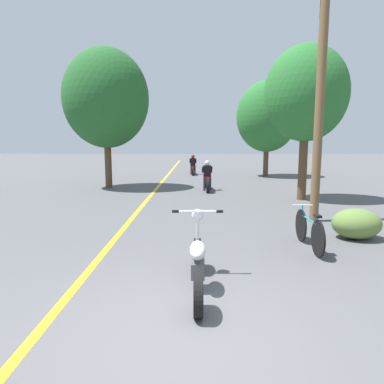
{
  "coord_description": "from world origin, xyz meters",
  "views": [
    {
      "loc": [
        0.13,
        -3.77,
        2.2
      ],
      "look_at": [
        0.05,
        5.1,
        0.9
      ],
      "focal_mm": 32.0,
      "sensor_mm": 36.0,
      "label": 1
    }
  ],
  "objects": [
    {
      "name": "roadside_tree_right_far",
      "position": [
        4.65,
        18.13,
        3.77
      ],
      "size": [
        3.84,
        3.45,
        5.99
      ],
      "color": "#513A23",
      "rests_on": "ground"
    },
    {
      "name": "motorcycle_foreground",
      "position": [
        0.17,
        1.16,
        0.43
      ],
      "size": [
        0.83,
        2.12,
        1.11
      ],
      "color": "black",
      "rests_on": "ground"
    },
    {
      "name": "bicycle_parked",
      "position": [
        2.5,
        3.16,
        0.38
      ],
      "size": [
        0.44,
        1.79,
        0.84
      ],
      "color": "black",
      "rests_on": "ground"
    },
    {
      "name": "ground_plane",
      "position": [
        0.0,
        0.0,
        0.0
      ],
      "size": [
        120.0,
        120.0,
        0.0
      ],
      "primitive_type": "plane",
      "color": "#515154"
    },
    {
      "name": "roadside_tree_left",
      "position": [
        -4.02,
        12.55,
        4.19
      ],
      "size": [
        3.99,
        3.59,
        6.5
      ],
      "color": "#513A23",
      "rests_on": "ground"
    },
    {
      "name": "motorcycle_rider_far",
      "position": [
        -0.01,
        19.4,
        0.52
      ],
      "size": [
        0.5,
        2.04,
        1.36
      ],
      "color": "black",
      "rests_on": "ground"
    },
    {
      "name": "lane_stripe_center",
      "position": [
        -1.7,
        13.1,
        0.0
      ],
      "size": [
        0.14,
        48.0,
        0.01
      ],
      "primitive_type": "cube",
      "color": "yellow",
      "rests_on": "ground"
    },
    {
      "name": "utility_pole",
      "position": [
        3.46,
        5.64,
        3.58
      ],
      "size": [
        1.1,
        0.24,
        6.97
      ],
      "color": "brown",
      "rests_on": "ground"
    },
    {
      "name": "motorcycle_rider_lead",
      "position": [
        0.68,
        11.72,
        0.52
      ],
      "size": [
        0.5,
        2.14,
        1.38
      ],
      "color": "black",
      "rests_on": "ground"
    },
    {
      "name": "roadside_bush",
      "position": [
        3.82,
        3.89,
        0.35
      ],
      "size": [
        1.1,
        0.88,
        0.7
      ],
      "color": "#5B7A38",
      "rests_on": "ground"
    },
    {
      "name": "roadside_tree_right_near",
      "position": [
        4.22,
        9.25,
        3.95
      ],
      "size": [
        3.07,
        2.76,
        5.74
      ],
      "color": "#513A23",
      "rests_on": "ground"
    }
  ]
}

